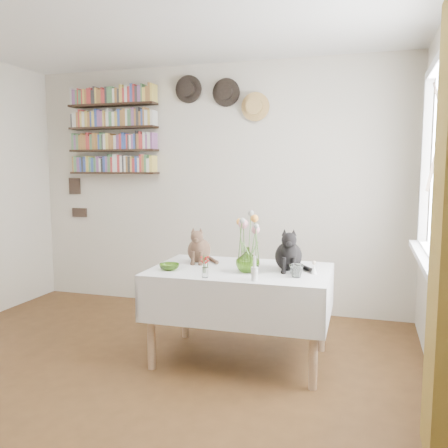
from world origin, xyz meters
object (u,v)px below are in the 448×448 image
(black_cat, at_px, (289,248))
(flower_vase, at_px, (248,260))
(bookshelf_unit, at_px, (113,131))
(tabby_cat, at_px, (199,244))
(dining_table, at_px, (241,291))

(black_cat, distance_m, flower_vase, 0.32)
(black_cat, xyz_separation_m, bookshelf_unit, (-2.10, 1.15, 0.97))
(tabby_cat, xyz_separation_m, bookshelf_unit, (-1.37, 1.07, 0.99))
(dining_table, xyz_separation_m, bookshelf_unit, (-1.75, 1.22, 1.31))
(tabby_cat, xyz_separation_m, black_cat, (0.73, -0.08, 0.02))
(dining_table, height_order, bookshelf_unit, bookshelf_unit)
(black_cat, distance_m, bookshelf_unit, 2.58)
(dining_table, bearing_deg, tabby_cat, 158.84)
(dining_table, relative_size, black_cat, 4.11)
(tabby_cat, bearing_deg, bookshelf_unit, 130.97)
(dining_table, distance_m, bookshelf_unit, 2.50)
(black_cat, relative_size, bookshelf_unit, 0.32)
(dining_table, relative_size, flower_vase, 7.37)
(tabby_cat, distance_m, black_cat, 0.74)
(bookshelf_unit, bearing_deg, dining_table, -34.82)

